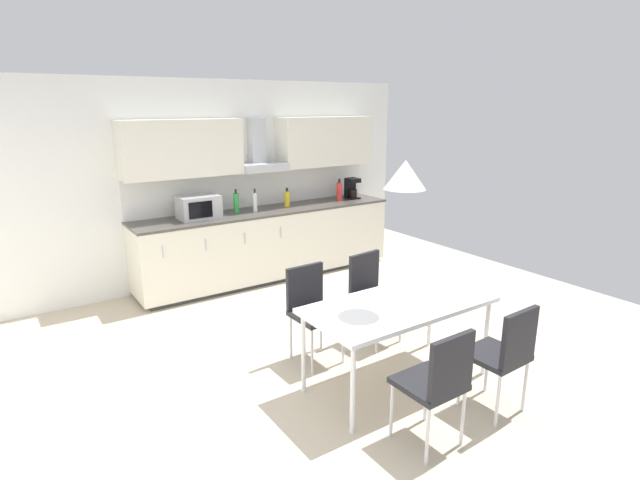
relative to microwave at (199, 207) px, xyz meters
name	(u,v)px	position (x,y,z in m)	size (l,w,h in m)	color
ground_plane	(340,380)	(0.18, -2.66, -1.08)	(7.73, 8.98, 0.02)	beige
wall_back	(200,184)	(0.18, 0.38, 0.22)	(6.19, 0.10, 2.58)	white
kitchen_counter	(269,243)	(0.94, 0.00, -0.60)	(3.54, 0.69, 0.93)	#333333
backsplash_tile	(256,189)	(0.94, 0.32, 0.09)	(3.52, 0.02, 0.47)	silver
upper_wall_cabinets	(260,145)	(0.94, 0.16, 0.68)	(3.52, 0.40, 0.68)	silver
microwave	(199,207)	(0.00, 0.00, 0.00)	(0.48, 0.35, 0.28)	#ADADB2
coffee_maker	(351,188)	(2.35, 0.03, 0.01)	(0.18, 0.19, 0.30)	black
bottle_yellow	(287,199)	(1.26, 0.04, -0.03)	(0.08, 0.08, 0.25)	yellow
bottle_red	(339,191)	(2.10, -0.01, -0.01)	(0.08, 0.08, 0.31)	red
bottle_white	(255,202)	(0.74, -0.03, -0.01)	(0.06, 0.06, 0.30)	white
bottle_green	(236,203)	(0.51, 0.04, -0.01)	(0.07, 0.07, 0.30)	green
dining_table	(399,308)	(0.54, -2.97, -0.39)	(1.56, 0.77, 0.72)	white
chair_far_right	(371,288)	(0.88, -2.20, -0.54)	(0.44, 0.44, 0.87)	black
chair_near_right	(505,349)	(0.89, -3.73, -0.54)	(0.41, 0.41, 0.87)	black
chair_far_left	(311,304)	(0.19, -2.20, -0.54)	(0.41, 0.41, 0.87)	black
chair_near_left	(439,378)	(0.19, -3.73, -0.54)	(0.40, 0.40, 0.87)	black
pendant_lamp	(405,175)	(0.54, -2.97, 0.69)	(0.32, 0.32, 0.22)	silver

